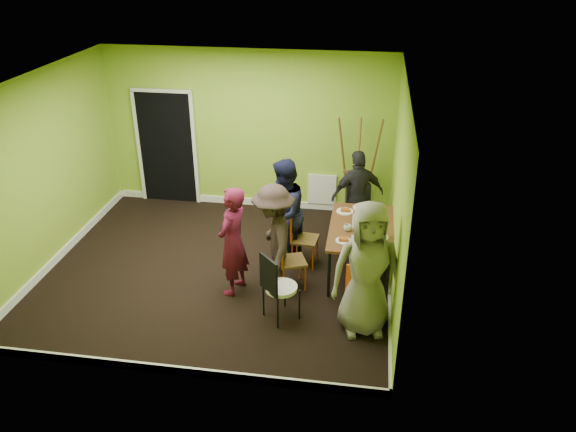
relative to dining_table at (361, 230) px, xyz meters
name	(u,v)px	position (x,y,z in m)	size (l,w,h in m)	color
ground	(219,269)	(-2.05, -0.24, -0.70)	(5.00, 5.00, 0.00)	black
room_walls	(215,208)	(-2.07, -0.20, 0.29)	(5.04, 4.54, 2.82)	#93B22D
dining_table	(361,230)	(0.00, 0.00, 0.00)	(0.90, 1.50, 0.75)	black
chair_left_far	(300,234)	(-0.89, 0.12, -0.19)	(0.40, 0.40, 0.89)	#F25816
chair_left_near	(287,256)	(-0.99, -0.54, -0.20)	(0.47, 0.47, 0.88)	#F25816
chair_back_end	(358,202)	(-0.09, 1.00, -0.03)	(0.47, 0.53, 0.94)	#F25816
chair_front_end	(361,289)	(0.05, -1.16, -0.22)	(0.45, 0.45, 0.85)	#F25816
chair_bentwood	(277,284)	(-1.00, -1.29, -0.17)	(0.52, 0.52, 0.95)	black
easel	(358,170)	(-0.13, 1.73, 0.22)	(0.74, 0.69, 1.84)	brown
plate_near_left	(345,211)	(-0.26, 0.44, 0.06)	(0.26, 0.26, 0.01)	white
plate_near_right	(343,241)	(-0.23, -0.45, 0.06)	(0.22, 0.22, 0.01)	white
plate_far_back	(361,207)	(-0.03, 0.61, 0.06)	(0.25, 0.25, 0.01)	white
plate_far_front	(356,247)	(-0.05, -0.61, 0.06)	(0.27, 0.27, 0.01)	white
plate_wall_back	(378,224)	(0.22, 0.11, 0.06)	(0.22, 0.22, 0.01)	white
plate_wall_front	(380,237)	(0.26, -0.27, 0.06)	(0.23, 0.23, 0.01)	white
thermos	(355,220)	(-0.10, -0.03, 0.17)	(0.06, 0.06, 0.22)	white
blue_bottle	(384,232)	(0.30, -0.29, 0.16)	(0.08, 0.08, 0.21)	blue
orange_bottle	(354,219)	(-0.11, 0.16, 0.09)	(0.03, 0.03, 0.08)	#F25816
glass_mid	(355,216)	(-0.11, 0.24, 0.10)	(0.06, 0.06, 0.09)	black
glass_back	(374,210)	(0.16, 0.47, 0.11)	(0.06, 0.06, 0.11)	black
glass_front	(364,238)	(0.04, -0.42, 0.10)	(0.06, 0.06, 0.09)	black
cup_a	(347,228)	(-0.19, -0.14, 0.10)	(0.11, 0.11, 0.08)	white
cup_b	(373,221)	(0.15, 0.11, 0.10)	(0.09, 0.09, 0.09)	white
person_standing	(233,242)	(-1.69, -0.74, 0.08)	(0.57, 0.37, 1.56)	#560E27
person_left_far	(284,213)	(-1.14, 0.14, 0.12)	(0.79, 0.62, 1.63)	black
person_left_near	(274,239)	(-1.16, -0.60, 0.09)	(1.01, 0.58, 1.57)	#2E211E
person_back_end	(358,195)	(-0.10, 1.09, 0.05)	(0.87, 0.36, 1.48)	black
person_front_end	(367,269)	(0.10, -1.32, 0.18)	(0.86, 0.56, 1.75)	gray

